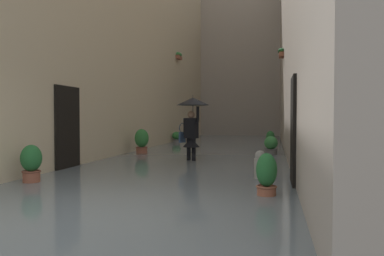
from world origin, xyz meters
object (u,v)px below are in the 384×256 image
object	(u,v)px
potted_plant_mid_right	(142,142)
potted_plant_mid_left	(266,178)
potted_plant_near_left	(270,139)
potted_plant_near_right	(31,165)
potted_plant_far_right	(177,138)
person_wading	(192,117)
potted_plant_far_left	(271,147)
mooring_bollard	(260,168)

from	to	relation	value
potted_plant_mid_right	potted_plant_mid_left	xyz separation A→B (m)	(-4.47, 6.39, -0.11)
potted_plant_near_left	potted_plant_near_right	xyz separation A→B (m)	(4.53, 10.76, 0.06)
potted_plant_far_right	potted_plant_mid_right	bearing A→B (deg)	92.46
person_wading	potted_plant_far_left	size ratio (longest dim) A/B	2.70
potted_plant_mid_right	potted_plant_mid_left	distance (m)	7.80
potted_plant_mid_right	potted_plant_near_right	bearing A→B (deg)	89.19
person_wading	potted_plant_near_left	size ratio (longest dim) A/B	2.59
person_wading	potted_plant_far_right	bearing A→B (deg)	-72.12
potted_plant_far_left	potted_plant_mid_left	size ratio (longest dim) A/B	0.92
potted_plant_near_left	potted_plant_mid_left	bearing A→B (deg)	90.15
person_wading	potted_plant_mid_left	bearing A→B (deg)	116.20
potted_plant_near_right	mooring_bollard	distance (m)	4.62
potted_plant_mid_right	mooring_bollard	size ratio (longest dim) A/B	1.38
potted_plant_near_left	potted_plant_far_left	distance (m)	4.05
person_wading	mooring_bollard	xyz separation A→B (m)	(-2.08, 2.85, -1.06)
potted_plant_near_right	potted_plant_mid_left	size ratio (longest dim) A/B	1.05
potted_plant_near_left	potted_plant_mid_right	bearing A→B (deg)	46.34
potted_plant_mid_left	mooring_bollard	bearing A→B (deg)	-84.57
potted_plant_far_left	potted_plant_far_right	xyz separation A→B (m)	(4.75, -5.25, -0.02)
person_wading	mooring_bollard	bearing A→B (deg)	126.15
potted_plant_far_right	potted_plant_mid_left	world-z (taller)	potted_plant_mid_left
potted_plant_far_right	potted_plant_near_right	distance (m)	11.96
potted_plant_near_left	potted_plant_far_left	world-z (taller)	potted_plant_near_left
potted_plant_mid_right	potted_plant_near_left	size ratio (longest dim) A/B	1.25
person_wading	potted_plant_far_left	bearing A→B (deg)	-133.09
potted_plant_mid_right	mooring_bollard	bearing A→B (deg)	132.67
person_wading	potted_plant_near_right	distance (m)	4.95
potted_plant_near_left	potted_plant_far_right	size ratio (longest dim) A/B	1.17
potted_plant_far_right	mooring_bollard	world-z (taller)	mooring_bollard
mooring_bollard	person_wading	bearing A→B (deg)	-53.85
person_wading	potted_plant_mid_left	distance (m)	5.18
potted_plant_near_right	potted_plant_mid_left	world-z (taller)	potted_plant_near_right
person_wading	potted_plant_near_right	world-z (taller)	person_wading
mooring_bollard	potted_plant_far_left	bearing A→B (deg)	-92.04
potted_plant_far_left	potted_plant_mid_left	xyz separation A→B (m)	(0.02, 6.99, 0.03)
potted_plant_far_right	potted_plant_mid_left	size ratio (longest dim) A/B	0.82
potted_plant_far_left	mooring_bollard	size ratio (longest dim) A/B	1.06
potted_plant_far_right	mooring_bollard	xyz separation A→B (m)	(-4.56, 10.53, -0.02)
potted_plant_near_right	person_wading	bearing A→B (deg)	-118.40
person_wading	potted_plant_far_right	distance (m)	8.14
person_wading	mooring_bollard	size ratio (longest dim) A/B	2.86
potted_plant_far_left	potted_plant_mid_left	bearing A→B (deg)	89.80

